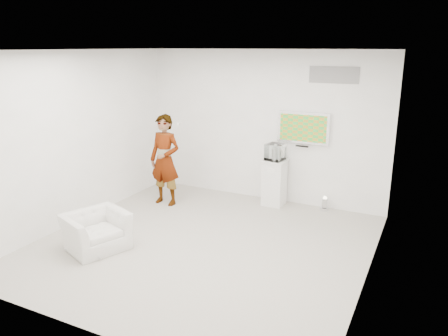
# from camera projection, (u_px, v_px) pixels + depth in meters

# --- Properties ---
(room) EXTENTS (5.01, 5.01, 3.00)m
(room) POSITION_uv_depth(u_px,v_px,m) (202.00, 153.00, 6.57)
(room) COLOR #ADAA9E
(room) RESTS_ON ground
(tv) EXTENTS (1.00, 0.08, 0.60)m
(tv) POSITION_uv_depth(u_px,v_px,m) (304.00, 128.00, 8.31)
(tv) COLOR silver
(tv) RESTS_ON room
(logo_decal) EXTENTS (0.90, 0.02, 0.30)m
(logo_decal) POSITION_uv_depth(u_px,v_px,m) (334.00, 75.00, 7.86)
(logo_decal) COLOR gray
(logo_decal) RESTS_ON room
(person) EXTENTS (0.67, 0.45, 1.79)m
(person) POSITION_uv_depth(u_px,v_px,m) (165.00, 160.00, 8.55)
(person) COLOR silver
(person) RESTS_ON room
(armchair) EXTENTS (1.05, 1.12, 0.58)m
(armchair) POSITION_uv_depth(u_px,v_px,m) (96.00, 231.00, 6.76)
(armchair) COLOR silver
(armchair) RESTS_ON room
(pedestal) EXTENTS (0.45, 0.45, 0.91)m
(pedestal) POSITION_uv_depth(u_px,v_px,m) (274.00, 182.00, 8.61)
(pedestal) COLOR white
(pedestal) RESTS_ON room
(floor_uplight) EXTENTS (0.21, 0.21, 0.27)m
(floor_uplight) POSITION_uv_depth(u_px,v_px,m) (325.00, 204.00, 8.38)
(floor_uplight) COLOR silver
(floor_uplight) RESTS_ON room
(vitrine) EXTENTS (0.37, 0.37, 0.32)m
(vitrine) POSITION_uv_depth(u_px,v_px,m) (275.00, 152.00, 8.44)
(vitrine) COLOR white
(vitrine) RESTS_ON pedestal
(console) EXTENTS (0.11, 0.17, 0.23)m
(console) POSITION_uv_depth(u_px,v_px,m) (275.00, 154.00, 8.46)
(console) COLOR white
(console) RESTS_ON pedestal
(wii_remote) EXTENTS (0.07, 0.15, 0.04)m
(wii_remote) POSITION_uv_depth(u_px,v_px,m) (179.00, 124.00, 8.37)
(wii_remote) COLOR white
(wii_remote) RESTS_ON person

